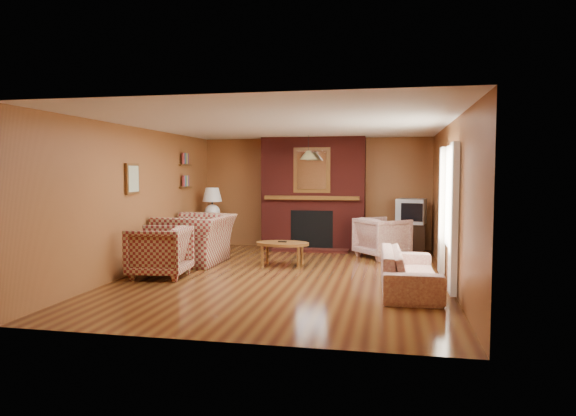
% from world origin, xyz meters
% --- Properties ---
extents(floor, '(6.50, 6.50, 0.00)m').
position_xyz_m(floor, '(0.00, 0.00, 0.00)').
color(floor, '#46200F').
rests_on(floor, ground).
extents(ceiling, '(6.50, 6.50, 0.00)m').
position_xyz_m(ceiling, '(0.00, 0.00, 2.40)').
color(ceiling, silver).
rests_on(ceiling, wall_back).
extents(wall_back, '(6.50, 0.00, 6.50)m').
position_xyz_m(wall_back, '(0.00, 3.25, 1.20)').
color(wall_back, '#975A2E').
rests_on(wall_back, floor).
extents(wall_front, '(6.50, 0.00, 6.50)m').
position_xyz_m(wall_front, '(0.00, -3.25, 1.20)').
color(wall_front, '#975A2E').
rests_on(wall_front, floor).
extents(wall_left, '(0.00, 6.50, 6.50)m').
position_xyz_m(wall_left, '(-2.50, 0.00, 1.20)').
color(wall_left, '#975A2E').
rests_on(wall_left, floor).
extents(wall_right, '(0.00, 6.50, 6.50)m').
position_xyz_m(wall_right, '(2.50, 0.00, 1.20)').
color(wall_right, '#975A2E').
rests_on(wall_right, floor).
extents(fireplace, '(2.20, 0.82, 2.40)m').
position_xyz_m(fireplace, '(0.00, 2.98, 1.18)').
color(fireplace, '#531612').
rests_on(fireplace, floor).
extents(window_right, '(0.10, 1.85, 2.00)m').
position_xyz_m(window_right, '(2.45, -0.20, 1.13)').
color(window_right, beige).
rests_on(window_right, wall_right).
extents(bookshelf, '(0.09, 0.55, 0.71)m').
position_xyz_m(bookshelf, '(-2.44, 1.90, 1.67)').
color(bookshelf, brown).
rests_on(bookshelf, wall_left).
extents(botanical_print, '(0.05, 0.40, 0.50)m').
position_xyz_m(botanical_print, '(-2.47, -0.30, 1.55)').
color(botanical_print, brown).
rests_on(botanical_print, wall_left).
extents(pendant_light, '(0.36, 0.36, 0.48)m').
position_xyz_m(pendant_light, '(0.00, 2.30, 2.00)').
color(pendant_light, black).
rests_on(pendant_light, ceiling).
extents(plaid_loveseat, '(1.20, 1.37, 0.88)m').
position_xyz_m(plaid_loveseat, '(-1.85, 0.85, 0.44)').
color(plaid_loveseat, maroon).
rests_on(plaid_loveseat, floor).
extents(plaid_armchair, '(0.97, 0.94, 0.81)m').
position_xyz_m(plaid_armchair, '(-1.95, -0.45, 0.40)').
color(plaid_armchair, maroon).
rests_on(plaid_armchair, floor).
extents(floral_sofa, '(0.81, 1.96, 0.57)m').
position_xyz_m(floral_sofa, '(1.90, -0.62, 0.28)').
color(floral_sofa, beige).
rests_on(floral_sofa, floor).
extents(floral_armchair, '(1.19, 1.19, 0.78)m').
position_xyz_m(floral_armchair, '(1.48, 2.15, 0.39)').
color(floral_armchair, beige).
rests_on(floral_armchair, floor).
extents(coffee_table, '(0.95, 0.59, 0.44)m').
position_xyz_m(coffee_table, '(-0.23, 0.85, 0.37)').
color(coffee_table, brown).
rests_on(coffee_table, floor).
extents(side_table, '(0.50, 0.50, 0.64)m').
position_xyz_m(side_table, '(-2.10, 2.45, 0.32)').
color(side_table, brown).
rests_on(side_table, floor).
extents(table_lamp, '(0.42, 0.42, 0.69)m').
position_xyz_m(table_lamp, '(-2.10, 2.45, 1.02)').
color(table_lamp, white).
rests_on(table_lamp, side_table).
extents(tv_stand, '(0.58, 0.53, 0.60)m').
position_xyz_m(tv_stand, '(2.05, 2.80, 0.30)').
color(tv_stand, black).
rests_on(tv_stand, floor).
extents(crt_tv, '(0.65, 0.64, 0.51)m').
position_xyz_m(crt_tv, '(2.05, 2.79, 0.86)').
color(crt_tv, '#A6A9AE').
rests_on(crt_tv, tv_stand).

